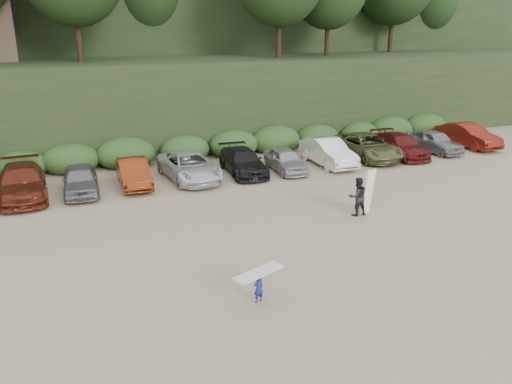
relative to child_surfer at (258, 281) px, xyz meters
name	(u,v)px	position (x,y,z in m)	size (l,w,h in m)	color
ground	(255,251)	(1.34, 3.51, -0.72)	(120.00, 120.00, 0.00)	tan
parked_cars	(216,164)	(3.21, 13.61, 0.05)	(39.47, 5.88, 1.64)	#A9A9AE
child_surfer	(258,281)	(0.00, 0.00, 0.00)	(1.81, 1.07, 1.05)	navy
adult_surfer	(358,196)	(7.17, 5.25, 0.20)	(1.33, 0.70, 2.11)	black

